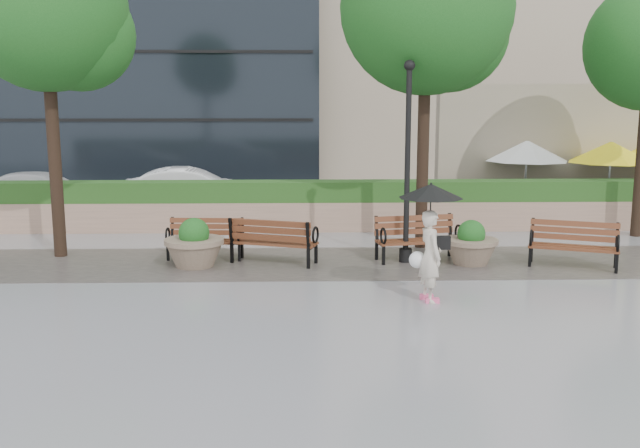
{
  "coord_description": "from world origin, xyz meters",
  "views": [
    {
      "loc": [
        0.23,
        -12.23,
        3.57
      ],
      "look_at": [
        0.61,
        1.71,
        1.1
      ],
      "focal_mm": 40.0,
      "sensor_mm": 36.0,
      "label": 1
    }
  ],
  "objects_px": {
    "planter_left": "(194,248)",
    "lamppost": "(407,175)",
    "bench_3": "(417,248)",
    "car_right": "(191,190)",
    "car_left": "(44,192)",
    "pedestrian": "(430,231)",
    "bench_1": "(206,247)",
    "bench_4": "(573,254)",
    "planter_right": "(471,247)",
    "bench_2": "(274,250)"
  },
  "relations": [
    {
      "from": "car_left",
      "to": "planter_left",
      "type": "bearing_deg",
      "value": -140.73
    },
    {
      "from": "bench_2",
      "to": "planter_left",
      "type": "relative_size",
      "value": 1.57
    },
    {
      "from": "lamppost",
      "to": "car_right",
      "type": "bearing_deg",
      "value": 129.27
    },
    {
      "from": "planter_left",
      "to": "lamppost",
      "type": "relative_size",
      "value": 0.29
    },
    {
      "from": "lamppost",
      "to": "pedestrian",
      "type": "xyz_separation_m",
      "value": [
        -0.03,
        -3.03,
        -0.66
      ]
    },
    {
      "from": "lamppost",
      "to": "car_right",
      "type": "distance_m",
      "value": 9.17
    },
    {
      "from": "bench_2",
      "to": "lamppost",
      "type": "xyz_separation_m",
      "value": [
        2.9,
        0.06,
        1.64
      ]
    },
    {
      "from": "bench_2",
      "to": "planter_left",
      "type": "xyz_separation_m",
      "value": [
        -1.68,
        -0.27,
        0.12
      ]
    },
    {
      "from": "bench_3",
      "to": "car_right",
      "type": "distance_m",
      "value": 9.18
    },
    {
      "from": "car_right",
      "to": "planter_left",
      "type": "bearing_deg",
      "value": -174.81
    },
    {
      "from": "car_left",
      "to": "planter_right",
      "type": "bearing_deg",
      "value": -120.84
    },
    {
      "from": "bench_4",
      "to": "bench_2",
      "type": "bearing_deg",
      "value": -163.49
    },
    {
      "from": "bench_1",
      "to": "lamppost",
      "type": "bearing_deg",
      "value": -1.88
    },
    {
      "from": "planter_left",
      "to": "planter_right",
      "type": "height_order",
      "value": "planter_left"
    },
    {
      "from": "planter_left",
      "to": "lamppost",
      "type": "height_order",
      "value": "lamppost"
    },
    {
      "from": "bench_2",
      "to": "planter_right",
      "type": "distance_m",
      "value": 4.29
    },
    {
      "from": "bench_4",
      "to": "planter_left",
      "type": "xyz_separation_m",
      "value": [
        -8.07,
        0.29,
        0.13
      ]
    },
    {
      "from": "bench_1",
      "to": "car_right",
      "type": "relative_size",
      "value": 0.4
    },
    {
      "from": "bench_4",
      "to": "car_right",
      "type": "height_order",
      "value": "car_right"
    },
    {
      "from": "lamppost",
      "to": "pedestrian",
      "type": "height_order",
      "value": "lamppost"
    },
    {
      "from": "bench_1",
      "to": "lamppost",
      "type": "height_order",
      "value": "lamppost"
    },
    {
      "from": "lamppost",
      "to": "car_right",
      "type": "xyz_separation_m",
      "value": [
        -5.75,
        7.04,
        -1.23
      ]
    },
    {
      "from": "planter_right",
      "to": "car_left",
      "type": "xyz_separation_m",
      "value": [
        -11.84,
        7.62,
        0.25
      ]
    },
    {
      "from": "lamppost",
      "to": "planter_left",
      "type": "bearing_deg",
      "value": -175.91
    },
    {
      "from": "bench_4",
      "to": "car_right",
      "type": "relative_size",
      "value": 0.45
    },
    {
      "from": "bench_4",
      "to": "pedestrian",
      "type": "distance_m",
      "value": 4.37
    },
    {
      "from": "car_right",
      "to": "bench_3",
      "type": "bearing_deg",
      "value": -142.67
    },
    {
      "from": "bench_3",
      "to": "car_left",
      "type": "distance_m",
      "value": 12.96
    },
    {
      "from": "planter_right",
      "to": "lamppost",
      "type": "xyz_separation_m",
      "value": [
        -1.38,
        0.25,
        1.55
      ]
    },
    {
      "from": "bench_4",
      "to": "planter_left",
      "type": "height_order",
      "value": "planter_left"
    },
    {
      "from": "planter_left",
      "to": "bench_1",
      "type": "bearing_deg",
      "value": 79.92
    },
    {
      "from": "bench_4",
      "to": "planter_right",
      "type": "xyz_separation_m",
      "value": [
        -2.1,
        0.37,
        0.09
      ]
    },
    {
      "from": "planter_right",
      "to": "bench_3",
      "type": "bearing_deg",
      "value": 160.72
    },
    {
      "from": "planter_left",
      "to": "pedestrian",
      "type": "distance_m",
      "value": 5.36
    },
    {
      "from": "bench_1",
      "to": "planter_left",
      "type": "distance_m",
      "value": 0.78
    },
    {
      "from": "lamppost",
      "to": "car_right",
      "type": "height_order",
      "value": "lamppost"
    },
    {
      "from": "bench_1",
      "to": "planter_left",
      "type": "bearing_deg",
      "value": -96.46
    },
    {
      "from": "planter_left",
      "to": "car_left",
      "type": "bearing_deg",
      "value": 127.33
    },
    {
      "from": "bench_2",
      "to": "bench_1",
      "type": "bearing_deg",
      "value": 1.83
    },
    {
      "from": "bench_2",
      "to": "planter_left",
      "type": "bearing_deg",
      "value": 28.37
    },
    {
      "from": "lamppost",
      "to": "pedestrian",
      "type": "distance_m",
      "value": 3.1
    },
    {
      "from": "bench_2",
      "to": "pedestrian",
      "type": "bearing_deg",
      "value": 153.45
    },
    {
      "from": "car_left",
      "to": "car_right",
      "type": "height_order",
      "value": "car_right"
    },
    {
      "from": "bench_1",
      "to": "car_right",
      "type": "xyz_separation_m",
      "value": [
        -1.3,
        6.61,
        0.44
      ]
    },
    {
      "from": "car_left",
      "to": "car_right",
      "type": "bearing_deg",
      "value": -92.15
    },
    {
      "from": "planter_right",
      "to": "car_right",
      "type": "xyz_separation_m",
      "value": [
        -7.14,
        7.29,
        0.33
      ]
    },
    {
      "from": "bench_3",
      "to": "lamppost",
      "type": "xyz_separation_m",
      "value": [
        -0.28,
        -0.13,
        1.64
      ]
    },
    {
      "from": "bench_3",
      "to": "planter_left",
      "type": "relative_size",
      "value": 1.53
    },
    {
      "from": "lamppost",
      "to": "car_left",
      "type": "xyz_separation_m",
      "value": [
        -10.46,
        7.37,
        -1.3
      ]
    },
    {
      "from": "bench_2",
      "to": "bench_4",
      "type": "distance_m",
      "value": 6.41
    }
  ]
}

